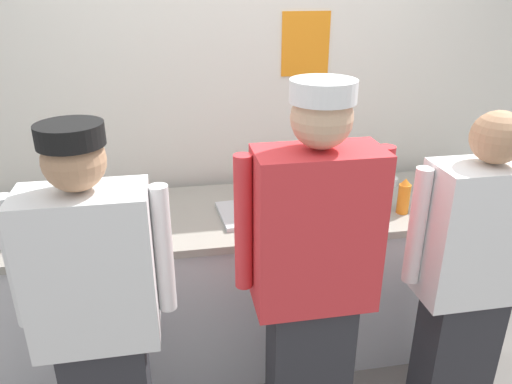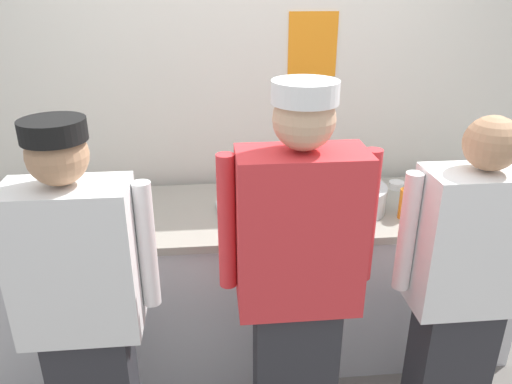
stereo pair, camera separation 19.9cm
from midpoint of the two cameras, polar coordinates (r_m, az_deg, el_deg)
name	(u,v)px [view 2 (the right image)]	position (r m, az deg, el deg)	size (l,w,h in m)	color
wall_back	(244,102)	(2.98, 0.54, 10.37)	(4.55, 0.11, 2.71)	silver
prep_counter	(252,279)	(2.87, 1.55, -10.03)	(2.90, 0.76, 0.89)	silver
chef_near_left	(83,309)	(2.03, -16.61, -12.89)	(0.59, 0.24, 1.61)	#2D2D33
chef_center	(298,282)	(2.01, 7.70, -10.29)	(0.62, 0.24, 1.72)	#2D2D33
chef_far_right	(462,289)	(2.32, 25.06, -10.20)	(0.58, 0.24, 1.58)	#2D2D33
plate_stack_front	(454,192)	(3.00, 23.71, -0.01)	(0.22, 0.22, 0.10)	white
plate_stack_rear	(19,220)	(2.67, -23.80, -3.02)	(0.25, 0.25, 0.08)	white
mixing_bowl_steel	(351,197)	(2.69, 12.95, -0.64)	(0.37, 0.37, 0.14)	#B7BABF
sheet_tray	(258,212)	(2.59, 2.45, -2.41)	(0.42, 0.32, 0.02)	#B7BABF
squeeze_bottle_primary	(405,201)	(2.66, 18.93, -1.07)	(0.06, 0.06, 0.19)	orange
ramekin_yellow_sauce	(139,201)	(2.75, -11.37, -1.09)	(0.09, 0.09, 0.04)	white
ramekin_orange_sauce	(397,185)	(3.05, 17.74, 0.77)	(0.09, 0.09, 0.04)	white
ramekin_red_sauce	(460,210)	(2.84, 24.35, -1.97)	(0.09, 0.09, 0.04)	white
chefs_knife	(77,225)	(2.59, -17.88, -3.72)	(0.27, 0.03, 0.02)	#B7BABF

